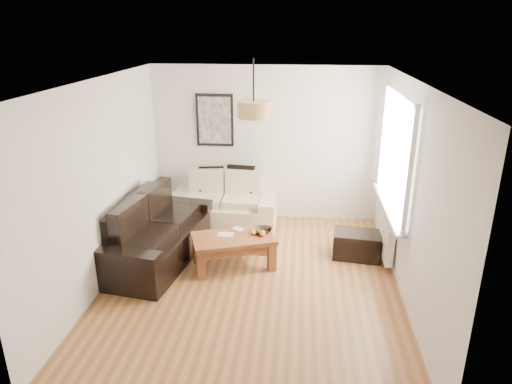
# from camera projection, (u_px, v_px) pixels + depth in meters

# --- Properties ---
(floor) EXTENTS (4.50, 4.50, 0.00)m
(floor) POSITION_uv_depth(u_px,v_px,m) (252.00, 282.00, 6.07)
(floor) COLOR brown
(floor) RESTS_ON ground
(ceiling) EXTENTS (3.80, 4.50, 0.00)m
(ceiling) POSITION_uv_depth(u_px,v_px,m) (251.00, 81.00, 5.18)
(ceiling) COLOR white
(ceiling) RESTS_ON floor
(wall_back) EXTENTS (3.80, 0.04, 2.60)m
(wall_back) POSITION_uv_depth(u_px,v_px,m) (266.00, 144.00, 7.72)
(wall_back) COLOR silver
(wall_back) RESTS_ON floor
(wall_front) EXTENTS (3.80, 0.04, 2.60)m
(wall_front) POSITION_uv_depth(u_px,v_px,m) (219.00, 289.00, 3.52)
(wall_front) COLOR silver
(wall_front) RESTS_ON floor
(wall_left) EXTENTS (0.04, 4.50, 2.60)m
(wall_left) POSITION_uv_depth(u_px,v_px,m) (102.00, 185.00, 5.80)
(wall_left) COLOR silver
(wall_left) RESTS_ON floor
(wall_right) EXTENTS (0.04, 4.50, 2.60)m
(wall_right) POSITION_uv_depth(u_px,v_px,m) (410.00, 195.00, 5.45)
(wall_right) COLOR silver
(wall_right) RESTS_ON floor
(window_bay) EXTENTS (0.14, 1.90, 1.60)m
(window_bay) POSITION_uv_depth(u_px,v_px,m) (397.00, 153.00, 6.09)
(window_bay) COLOR white
(window_bay) RESTS_ON wall_right
(radiator) EXTENTS (0.10, 0.90, 0.52)m
(radiator) POSITION_uv_depth(u_px,v_px,m) (385.00, 236.00, 6.52)
(radiator) COLOR white
(radiator) RESTS_ON wall_right
(poster) EXTENTS (0.62, 0.04, 0.87)m
(poster) POSITION_uv_depth(u_px,v_px,m) (215.00, 120.00, 7.64)
(poster) COLOR black
(poster) RESTS_ON wall_back
(pendant_shade) EXTENTS (0.40, 0.40, 0.20)m
(pendant_shade) POSITION_uv_depth(u_px,v_px,m) (254.00, 109.00, 5.58)
(pendant_shade) COLOR tan
(pendant_shade) RESTS_ON ceiling
(loveseat_cream) EXTENTS (1.74, 0.95, 0.86)m
(loveseat_cream) POSITION_uv_depth(u_px,v_px,m) (224.00, 201.00, 7.65)
(loveseat_cream) COLOR beige
(loveseat_cream) RESTS_ON floor
(sofa_leather) EXTENTS (1.31, 2.19, 0.89)m
(sofa_leather) POSITION_uv_depth(u_px,v_px,m) (155.00, 230.00, 6.53)
(sofa_leather) COLOR black
(sofa_leather) RESTS_ON floor
(coffee_table) EXTENTS (1.25, 0.94, 0.46)m
(coffee_table) POSITION_uv_depth(u_px,v_px,m) (234.00, 251.00, 6.40)
(coffee_table) COLOR brown
(coffee_table) RESTS_ON floor
(ottoman) EXTENTS (0.72, 0.51, 0.38)m
(ottoman) POSITION_uv_depth(u_px,v_px,m) (357.00, 245.00, 6.67)
(ottoman) COLOR black
(ottoman) RESTS_ON floor
(cushion_left) EXTENTS (0.43, 0.19, 0.42)m
(cushion_left) POSITION_uv_depth(u_px,v_px,m) (212.00, 179.00, 7.75)
(cushion_left) COLOR black
(cushion_left) RESTS_ON loveseat_cream
(cushion_right) EXTENTS (0.47, 0.19, 0.45)m
(cushion_right) POSITION_uv_depth(u_px,v_px,m) (241.00, 179.00, 7.70)
(cushion_right) COLOR black
(cushion_right) RESTS_ON loveseat_cream
(fruit_bowl) EXTENTS (0.24, 0.24, 0.06)m
(fruit_bowl) POSITION_uv_depth(u_px,v_px,m) (264.00, 230.00, 6.44)
(fruit_bowl) COLOR black
(fruit_bowl) RESTS_ON coffee_table
(orange_a) EXTENTS (0.10, 0.10, 0.08)m
(orange_a) POSITION_uv_depth(u_px,v_px,m) (253.00, 232.00, 6.36)
(orange_a) COLOR orange
(orange_a) RESTS_ON fruit_bowl
(orange_b) EXTENTS (0.11, 0.11, 0.09)m
(orange_b) POSITION_uv_depth(u_px,v_px,m) (262.00, 233.00, 6.32)
(orange_b) COLOR orange
(orange_b) RESTS_ON fruit_bowl
(orange_c) EXTENTS (0.08, 0.08, 0.06)m
(orange_c) POSITION_uv_depth(u_px,v_px,m) (253.00, 231.00, 6.40)
(orange_c) COLOR #FF6015
(orange_c) RESTS_ON fruit_bowl
(papers) EXTENTS (0.22, 0.16, 0.01)m
(papers) POSITION_uv_depth(u_px,v_px,m) (226.00, 234.00, 6.38)
(papers) COLOR silver
(papers) RESTS_ON coffee_table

